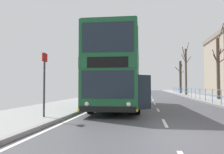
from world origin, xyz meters
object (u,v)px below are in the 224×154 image
at_px(bus_stop_sign_near, 44,77).
at_px(double_decker_bus_main, 119,72).
at_px(bare_tree_far_00, 218,67).
at_px(bare_tree_far_02, 180,76).
at_px(bare_tree_far_01, 186,70).

bearing_deg(bus_stop_sign_near, double_decker_bus_main, 66.58).
relative_size(double_decker_bus_main, bus_stop_sign_near, 3.98).
height_order(bare_tree_far_00, bare_tree_far_02, bare_tree_far_00).
relative_size(bus_stop_sign_near, bare_tree_far_01, 0.36).
relative_size(bare_tree_far_00, bare_tree_far_02, 1.21).
xyz_separation_m(double_decker_bus_main, bus_stop_sign_near, (-2.53, -5.85, -0.55)).
height_order(double_decker_bus_main, bare_tree_far_01, bare_tree_far_01).
height_order(bus_stop_sign_near, bare_tree_far_00, bare_tree_far_00).
xyz_separation_m(bare_tree_far_01, bare_tree_far_02, (0.61, 9.36, -0.59)).
bearing_deg(bare_tree_far_02, bare_tree_far_00, -88.15).
xyz_separation_m(bus_stop_sign_near, bare_tree_far_01, (10.36, 25.90, 2.06)).
bearing_deg(bare_tree_far_00, double_decker_bus_main, -135.38).
bearing_deg(bare_tree_far_02, bus_stop_sign_near, -107.27).
bearing_deg(bus_stop_sign_near, bare_tree_far_01, 68.21).
distance_m(bus_stop_sign_near, bare_tree_far_00, 18.90).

